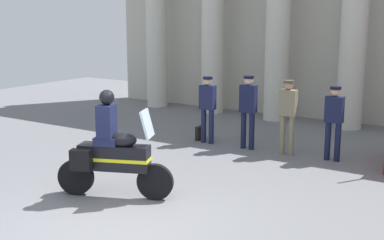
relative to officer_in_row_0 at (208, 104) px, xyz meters
name	(u,v)px	position (x,y,z in m)	size (l,w,h in m)	color
ground_plane	(107,230)	(1.48, -5.37, -0.99)	(28.00, 28.00, 0.00)	slate
colonnade_backdrop	(360,8)	(2.47, 4.16, 2.36)	(17.48, 1.57, 6.19)	beige
officer_in_row_0	(208,104)	(0.00, 0.00, 0.00)	(0.39, 0.24, 1.67)	#191E42
officer_in_row_1	(248,106)	(1.10, 0.02, 0.05)	(0.39, 0.24, 1.75)	#141938
officer_in_row_2	(288,111)	(2.09, 0.04, 0.03)	(0.39, 0.24, 1.72)	#7A7056
officer_in_row_3	(334,117)	(3.12, 0.12, -0.01)	(0.39, 0.24, 1.64)	#141938
motorcycle_with_rider	(110,153)	(0.58, -4.24, -0.19)	(1.99, 1.02, 1.90)	black
briefcase_on_ground	(200,133)	(-0.32, 0.17, -0.81)	(0.10, 0.32, 0.36)	black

